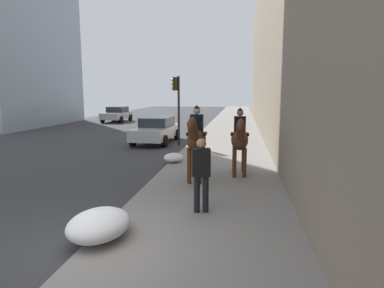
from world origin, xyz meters
name	(u,v)px	position (x,y,z in m)	size (l,w,h in m)	color
sidewalk_slab	(193,260)	(0.00, -2.02, 0.06)	(120.00, 4.04, 0.12)	gray
mounted_horse_near	(196,139)	(4.88, -1.41, 1.43)	(2.15, 0.60, 2.33)	#4C2B16
mounted_horse_far	(240,139)	(5.85, -2.72, 1.33)	(2.15, 0.61, 2.22)	#4C2B16
pedestrian_greeting	(201,170)	(2.13, -1.90, 1.10)	(0.33, 0.44, 1.70)	black
car_near_lane	(156,129)	(13.19, 1.94, 0.75)	(4.62, 2.07, 1.44)	#B7BABF
car_mid_lane	(117,114)	(25.85, 9.03, 0.74)	(3.97, 2.11, 1.44)	#B7BABF
traffic_light_near_curb	(177,99)	(12.53, 0.63, 2.46)	(0.20, 0.44, 3.66)	black
snow_pile_near	(99,224)	(0.49, -0.15, 0.37)	(1.46, 1.12, 0.51)	white
snow_pile_far	(173,157)	(7.59, -0.15, 0.29)	(0.97, 0.75, 0.34)	white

